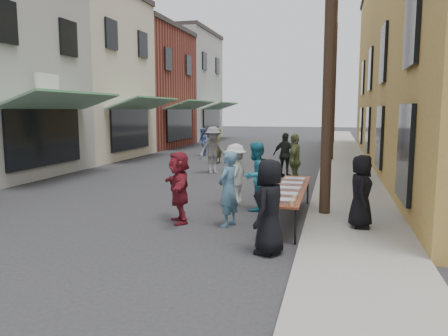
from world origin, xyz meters
The scene contains 27 objects.
ground centered at (0.00, 0.00, 0.00)m, with size 120.00×120.00×0.00m, color #28282B.
sidewalk centered at (5.00, 15.00, 0.05)m, with size 2.20×60.00×0.10m, color gray.
storefront_row centered at (-10.00, 14.96, 4.12)m, with size 8.00×37.00×9.00m.
utility_pole_near centered at (4.30, 3.00, 4.50)m, with size 0.26×0.26×9.00m, color #2D2116.
utility_pole_mid centered at (4.30, 15.00, 4.50)m, with size 0.26×0.26×9.00m, color #2D2116.
utility_pole_far centered at (4.30, 27.00, 4.50)m, with size 0.26×0.26×9.00m, color #2D2116.
serving_table centered at (3.52, 2.50, 0.71)m, with size 0.70×4.00×0.75m.
catering_tray_sausage centered at (3.52, 0.85, 0.79)m, with size 0.50×0.33×0.08m, color maroon.
catering_tray_foil_b centered at (3.52, 1.50, 0.79)m, with size 0.50×0.33×0.08m, color #B2B2B7.
catering_tray_buns centered at (3.52, 2.20, 0.79)m, with size 0.50×0.33×0.08m, color tan.
catering_tray_foil_d centered at (3.52, 2.90, 0.79)m, with size 0.50×0.33×0.08m, color #B2B2B7.
catering_tray_buns_end centered at (3.52, 3.60, 0.79)m, with size 0.50×0.33×0.08m, color tan.
condiment_jar_a centered at (3.30, 0.55, 0.79)m, with size 0.07×0.07×0.08m, color #A57F26.
condiment_jar_b centered at (3.30, 0.65, 0.79)m, with size 0.07×0.07×0.08m, color #A57F26.
condiment_jar_c centered at (3.30, 0.75, 0.79)m, with size 0.07×0.07×0.08m, color #A57F26.
cup_stack centered at (3.72, 0.60, 0.81)m, with size 0.08×0.08×0.12m, color tan.
guest_front_a centered at (3.40, -0.02, 0.86)m, with size 0.84×0.54×1.71m, color black.
guest_front_b centered at (2.25, 1.62, 0.84)m, with size 0.61×0.40×1.68m, color teal.
guest_front_c centered at (2.55, 3.28, 0.88)m, with size 0.86×0.67×1.77m, color teal.
guest_front_d centered at (1.95, 3.63, 0.84)m, with size 1.09×0.62×1.68m, color silver.
guest_front_e centered at (3.23, 6.77, 0.90)m, with size 1.05×0.44×1.80m, color #5D6B3E.
guest_queue_back centered at (1.09, 1.64, 0.82)m, with size 1.52×0.48×1.64m, color maroon.
server centered at (5.06, 1.85, 0.87)m, with size 0.75×0.49×1.54m, color black.
passerby_left centered at (-0.31, 9.44, 0.95)m, with size 1.22×0.70×1.89m, color slate.
passerby_mid centered at (2.68, 9.05, 0.85)m, with size 1.00×0.42×1.71m, color black.
passerby_right centered at (-0.96, 12.50, 0.86)m, with size 0.63×0.41×1.72m, color brown.
passerby_far centered at (-2.68, 15.69, 0.79)m, with size 0.76×0.59×1.57m, color #5769A9.
Camera 1 is at (4.49, -7.58, 2.57)m, focal length 35.00 mm.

